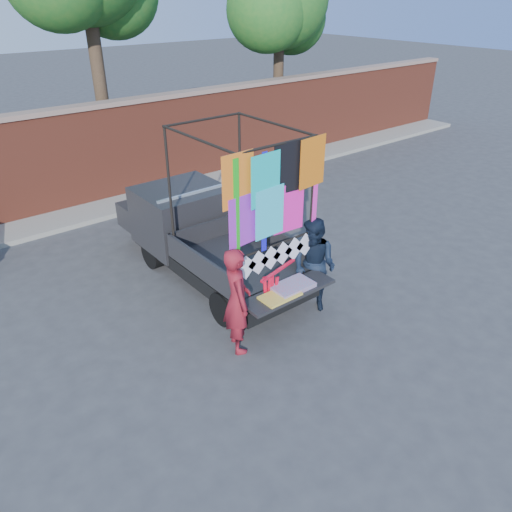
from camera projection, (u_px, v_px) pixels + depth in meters
ground at (258, 318)px, 8.88m from camera, size 90.00×90.00×0.00m
brick_wall at (91, 155)px, 13.06m from camera, size 30.00×0.45×2.61m
curb at (109, 208)px, 13.18m from camera, size 30.00×1.20×0.12m
tree_right at (282, 2)px, 16.32m from camera, size 4.20×3.30×6.62m
pickup_truck at (196, 232)px, 10.16m from camera, size 2.01×5.05×3.18m
woman at (237, 300)px, 7.76m from camera, size 0.64×0.77×1.80m
man at (314, 265)px, 8.81m from camera, size 0.84×0.97×1.74m
streamer_bundle at (274, 282)px, 8.21m from camera, size 0.90×0.27×0.63m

